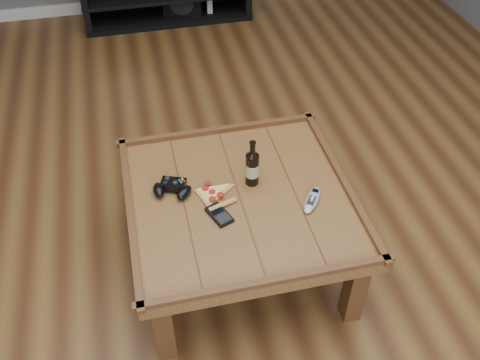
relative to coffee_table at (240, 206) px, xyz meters
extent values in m
plane|color=#442613|center=(0.00, 0.00, -0.39)|extent=(6.00, 6.00, 0.00)
cube|color=silver|center=(0.00, 2.99, -0.34)|extent=(5.00, 0.02, 0.10)
cube|color=#543318|center=(0.00, 0.00, 0.03)|extent=(1.00, 1.00, 0.06)
cube|color=#3F2611|center=(-0.42, -0.42, -0.20)|extent=(0.08, 0.08, 0.39)
cube|color=#3F2611|center=(0.42, -0.42, -0.20)|extent=(0.08, 0.08, 0.39)
cube|color=#3F2611|center=(-0.42, 0.42, -0.20)|extent=(0.08, 0.08, 0.39)
cube|color=#3F2611|center=(0.42, 0.42, -0.20)|extent=(0.08, 0.08, 0.39)
cube|color=#3F2611|center=(0.00, 0.48, 0.07)|extent=(1.03, 0.03, 0.03)
cube|color=#3F2611|center=(0.00, -0.48, 0.07)|extent=(1.03, 0.03, 0.03)
cube|color=#3F2611|center=(0.48, 0.00, 0.07)|extent=(0.03, 1.03, 0.03)
cube|color=#3F2611|center=(-0.48, 0.00, 0.07)|extent=(0.03, 1.03, 0.03)
cube|color=black|center=(0.00, 2.75, -0.37)|extent=(1.40, 0.45, 0.04)
cylinder|color=black|center=(0.08, 0.08, 0.14)|extent=(0.06, 0.06, 0.16)
cone|color=black|center=(0.08, 0.08, 0.24)|extent=(0.06, 0.06, 0.03)
cylinder|color=black|center=(0.08, 0.08, 0.26)|extent=(0.02, 0.02, 0.06)
cylinder|color=black|center=(0.08, 0.08, 0.29)|extent=(0.03, 0.03, 0.01)
cylinder|color=#C5B98E|center=(0.08, 0.08, 0.14)|extent=(0.06, 0.06, 0.07)
cube|color=black|center=(-0.28, 0.12, 0.09)|extent=(0.13, 0.10, 0.04)
ellipsoid|color=black|center=(-0.35, 0.10, 0.08)|extent=(0.05, 0.09, 0.04)
ellipsoid|color=black|center=(-0.24, 0.06, 0.08)|extent=(0.10, 0.10, 0.04)
cylinder|color=black|center=(-0.30, 0.14, 0.11)|extent=(0.02, 0.02, 0.01)
cylinder|color=black|center=(-0.27, 0.10, 0.11)|extent=(0.02, 0.02, 0.01)
cylinder|color=yellow|center=(-0.24, 0.12, 0.11)|extent=(0.01, 0.01, 0.01)
cylinder|color=red|center=(-0.23, 0.11, 0.11)|extent=(0.01, 0.01, 0.01)
cylinder|color=#0C33CC|center=(-0.25, 0.11, 0.11)|extent=(0.01, 0.01, 0.01)
cylinder|color=#0C9919|center=(-0.25, 0.10, 0.11)|extent=(0.01, 0.01, 0.01)
cylinder|color=#B2834E|center=(-0.09, -0.04, 0.07)|extent=(0.14, 0.07, 0.02)
cylinder|color=maroon|center=(-0.12, 0.00, 0.08)|extent=(0.03, 0.03, 0.00)
cylinder|color=maroon|center=(-0.08, 0.02, 0.08)|extent=(0.03, 0.03, 0.00)
cylinder|color=maroon|center=(-0.12, 0.04, 0.08)|extent=(0.03, 0.03, 0.00)
cylinder|color=maroon|center=(-0.14, 0.07, 0.08)|extent=(0.03, 0.03, 0.00)
cylinder|color=maroon|center=(-0.12, 0.10, 0.08)|extent=(0.03, 0.03, 0.00)
cube|color=black|center=(-0.11, -0.10, 0.07)|extent=(0.11, 0.15, 0.02)
cube|color=black|center=(-0.12, -0.07, 0.08)|extent=(0.07, 0.07, 0.00)
cube|color=black|center=(-0.10, -0.12, 0.08)|extent=(0.07, 0.07, 0.00)
ellipsoid|color=#9EA4AB|center=(0.31, -0.10, 0.07)|extent=(0.15, 0.18, 0.03)
cube|color=black|center=(0.33, -0.06, 0.08)|extent=(0.04, 0.03, 0.00)
cube|color=black|center=(0.30, -0.12, 0.08)|extent=(0.06, 0.07, 0.00)
cylinder|color=black|center=(0.11, 2.64, -0.23)|extent=(0.20, 0.06, 0.20)
cube|color=slate|center=(0.36, 2.73, -0.38)|extent=(0.13, 0.19, 0.02)
cube|color=white|center=(0.36, 2.73, -0.27)|extent=(0.07, 0.16, 0.21)
camera|label=1|loc=(-0.38, -1.65, 1.74)|focal=40.00mm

